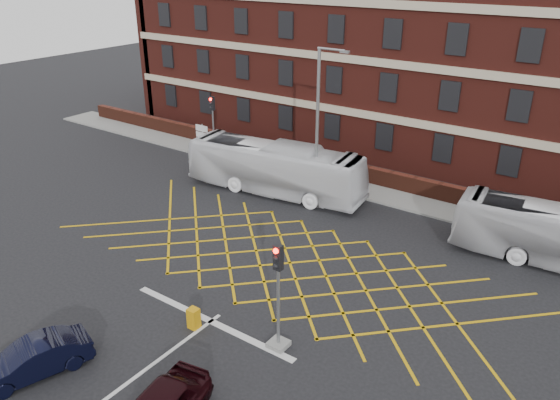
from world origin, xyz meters
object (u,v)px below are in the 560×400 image
Objects in this scene: bus_left at (275,168)px; direction_signs at (202,135)px; traffic_light_near at (278,307)px; street_lamp at (317,153)px; traffic_light_far at (214,132)px; utility_cabinet at (194,318)px; car_navy at (33,359)px.

bus_left reaches higher than direction_signs.
traffic_light_near reaches higher than direction_signs.
bus_left is at bearing -17.55° from direction_signs.
traffic_light_near is 13.03m from street_lamp.
traffic_light_near is 22.16m from direction_signs.
traffic_light_near and traffic_light_far have the same top height.
traffic_light_near is 21.59m from traffic_light_far.
direction_signs is (-16.97, 14.24, -0.39)m from traffic_light_near.
utility_cabinet is (12.72, -15.45, -1.33)m from traffic_light_far.
traffic_light_far reaches higher than direction_signs.
traffic_light_far is 0.48× the size of street_lamp.
traffic_light_near is at bearing 63.22° from car_navy.
street_lamp is at bearing -15.06° from traffic_light_far.
car_navy is at bearing -63.91° from traffic_light_far.
traffic_light_far is 20.05m from utility_cabinet.
traffic_light_far is 10.82m from street_lamp.
traffic_light_far is (-10.04, 20.51, 1.13)m from car_navy.
traffic_light_far is at bearing 137.97° from traffic_light_near.
bus_left is 8.83m from direction_signs.
direction_signs is (-11.31, 2.58, -1.67)m from street_lamp.
direction_signs reaches higher than utility_cabinet.
bus_left is 5.06× the size of direction_signs.
car_navy is 17.89m from street_lamp.
bus_left is 14.40m from traffic_light_near.
street_lamp is (10.38, -2.79, 1.29)m from traffic_light_far.
utility_cabinet is (5.23, -12.57, -1.12)m from bus_left.
bus_left is 1.25× the size of street_lamp.
car_navy is at bearing -178.62° from bus_left.
bus_left is 2.60× the size of traffic_light_near.
bus_left is 12.93× the size of utility_cabinet.
car_navy is 0.43× the size of street_lamp.
car_navy reaches higher than utility_cabinet.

